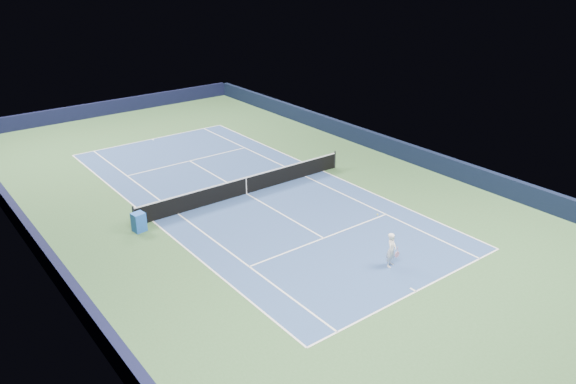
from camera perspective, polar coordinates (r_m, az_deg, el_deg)
ground at (r=30.49m, az=-4.24°, el=-0.18°), size 40.00×40.00×0.00m
wall_far at (r=47.32m, az=-17.81°, el=8.15°), size 22.00×0.35×1.10m
wall_right at (r=36.90m, az=9.91°, el=4.74°), size 0.35×40.00×1.10m
wall_left at (r=26.57m, az=-24.18°, el=-4.82°), size 0.35×40.00×1.10m
court_surface at (r=30.49m, az=-4.24°, el=-0.17°), size 10.97×23.77×0.01m
baseline_far at (r=40.35m, az=-13.66°, el=5.25°), size 10.97×0.08×0.00m
baseline_near at (r=22.66m, az=12.89°, el=-9.82°), size 10.97×0.08×0.00m
sideline_doubles_right at (r=33.55m, az=3.58°, el=2.14°), size 0.08×23.77×0.00m
sideline_doubles_left at (r=28.17m, az=-13.58°, el=-2.90°), size 0.08×23.77×0.00m
sideline_singles_right at (r=32.73m, az=1.77°, el=1.61°), size 0.08×23.77×0.00m
sideline_singles_left at (r=28.67m, az=-11.11°, el=-2.18°), size 0.08×23.77×0.00m
service_line_far at (r=35.65m, az=-9.95°, el=3.13°), size 8.23×0.08×0.00m
service_line_near at (r=25.89m, az=3.64°, el=-4.70°), size 8.23×0.08×0.00m
center_service_line at (r=30.49m, az=-4.24°, el=-0.16°), size 0.08×12.80×0.00m
center_mark_far at (r=40.22m, az=-13.57°, el=5.20°), size 0.08×0.30×0.00m
center_mark_near at (r=22.74m, az=12.60°, el=-9.66°), size 0.08×0.30×0.00m
tennis_net at (r=30.29m, az=-4.27°, el=0.70°), size 12.90×0.10×1.07m
sponsor_cube at (r=27.20m, az=-14.91°, el=-2.97°), size 0.62×0.58×0.92m
tennis_player at (r=23.74m, az=10.47°, el=-5.81°), size 0.78×1.31×2.01m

